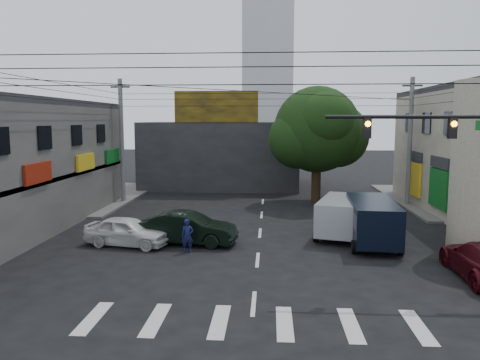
# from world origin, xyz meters

# --- Properties ---
(ground) EXTENTS (160.00, 160.00, 0.00)m
(ground) POSITION_xyz_m (0.00, 0.00, 0.00)
(ground) COLOR black
(ground) RESTS_ON ground
(sidewalk_far_left) EXTENTS (16.00, 16.00, 0.15)m
(sidewalk_far_left) POSITION_xyz_m (-18.00, 18.00, 0.07)
(sidewalk_far_left) COLOR #514F4C
(sidewalk_far_left) RESTS_ON ground
(building_far) EXTENTS (14.00, 10.00, 6.00)m
(building_far) POSITION_xyz_m (-4.00, 26.00, 3.00)
(building_far) COLOR #232326
(building_far) RESTS_ON ground
(billboard) EXTENTS (7.00, 0.30, 2.60)m
(billboard) POSITION_xyz_m (-4.00, 21.10, 7.30)
(billboard) COLOR olive
(billboard) RESTS_ON building_far
(tower_distant) EXTENTS (9.00, 9.00, 44.00)m
(tower_distant) POSITION_xyz_m (0.00, 70.00, 22.00)
(tower_distant) COLOR silver
(tower_distant) RESTS_ON ground
(street_tree) EXTENTS (6.40, 6.40, 8.70)m
(street_tree) POSITION_xyz_m (4.00, 17.00, 5.47)
(street_tree) COLOR black
(street_tree) RESTS_ON ground
(traffic_gantry) EXTENTS (7.10, 0.35, 7.20)m
(traffic_gantry) POSITION_xyz_m (7.82, -1.00, 4.83)
(traffic_gantry) COLOR black
(traffic_gantry) RESTS_ON ground
(utility_pole_far_left) EXTENTS (0.32, 0.32, 9.20)m
(utility_pole_far_left) POSITION_xyz_m (-10.50, 16.00, 4.60)
(utility_pole_far_left) COLOR #59595B
(utility_pole_far_left) RESTS_ON ground
(utility_pole_far_right) EXTENTS (0.32, 0.32, 9.20)m
(utility_pole_far_right) POSITION_xyz_m (10.50, 16.00, 4.60)
(utility_pole_far_right) COLOR #59595B
(utility_pole_far_right) RESTS_ON ground
(dark_sedan) EXTENTS (2.83, 5.27, 1.61)m
(dark_sedan) POSITION_xyz_m (-3.57, 4.48, 0.80)
(dark_sedan) COLOR black
(dark_sedan) RESTS_ON ground
(white_compact) EXTENTS (3.40, 4.94, 1.45)m
(white_compact) POSITION_xyz_m (-6.50, 4.00, 0.73)
(white_compact) COLOR silver
(white_compact) RESTS_ON ground
(silver_minivan) EXTENTS (5.82, 4.56, 2.04)m
(silver_minivan) POSITION_xyz_m (4.31, 6.57, 1.02)
(silver_minivan) COLOR #ABADB3
(silver_minivan) RESTS_ON ground
(navy_van) EXTENTS (5.82, 2.88, 2.21)m
(navy_van) POSITION_xyz_m (5.64, 5.09, 1.10)
(navy_van) COLOR black
(navy_van) RESTS_ON ground
(traffic_officer) EXTENTS (0.73, 0.61, 1.58)m
(traffic_officer) POSITION_xyz_m (-3.32, 3.00, 0.79)
(traffic_officer) COLOR #121641
(traffic_officer) RESTS_ON ground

